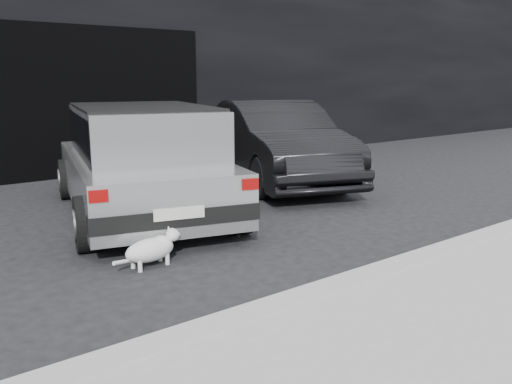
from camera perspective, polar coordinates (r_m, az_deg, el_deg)
ground at (r=6.32m, az=-10.15°, el=-3.96°), size 80.00×80.00×0.00m
building_facade at (r=12.04m, az=-20.27°, el=14.98°), size 34.00×4.00×5.00m
garage_opening at (r=10.14m, az=-16.18°, el=9.15°), size 4.00×0.10×2.60m
curb at (r=5.01m, az=14.96°, el=-7.72°), size 18.00×0.25×0.12m
silver_hatchback at (r=6.88m, az=-11.96°, el=3.70°), size 2.63×4.07×1.39m
second_car at (r=8.98m, az=2.06°, el=5.28°), size 2.76×4.32×1.34m
cat_siamese at (r=6.07m, az=-1.81°, el=-3.31°), size 0.32×0.74×0.26m
cat_white at (r=5.12m, az=-10.78°, el=-5.85°), size 0.73×0.29×0.34m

